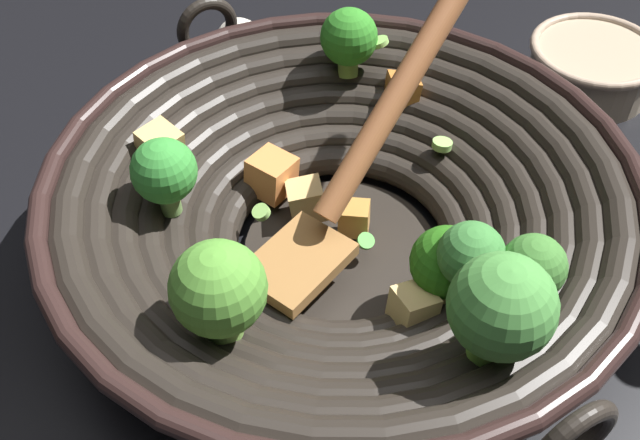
{
  "coord_description": "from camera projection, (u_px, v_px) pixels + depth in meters",
  "views": [
    {
      "loc": [
        0.05,
        0.35,
        0.41
      ],
      "look_at": [
        0.01,
        -0.01,
        0.03
      ],
      "focal_mm": 41.88,
      "sensor_mm": 36.0,
      "label": 1
    }
  ],
  "objects": [
    {
      "name": "wok",
      "position": [
        343.0,
        206.0,
        0.51
      ],
      "size": [
        0.41,
        0.42,
        0.19
      ],
      "color": "black",
      "rests_on": "ground"
    },
    {
      "name": "garlic_bulb",
      "position": [
        239.0,
        42.0,
        0.7
      ],
      "size": [
        0.05,
        0.05,
        0.05
      ],
      "primitive_type": "sphere",
      "color": "silver",
      "rests_on": "ground"
    },
    {
      "name": "ground_plane",
      "position": [
        341.0,
        256.0,
        0.55
      ],
      "size": [
        4.0,
        4.0,
        0.0
      ],
      "primitive_type": "plane",
      "color": "black"
    },
    {
      "name": "prep_bowl",
      "position": [
        592.0,
        66.0,
        0.67
      ],
      "size": [
        0.12,
        0.12,
        0.05
      ],
      "color": "tan",
      "rests_on": "ground"
    }
  ]
}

